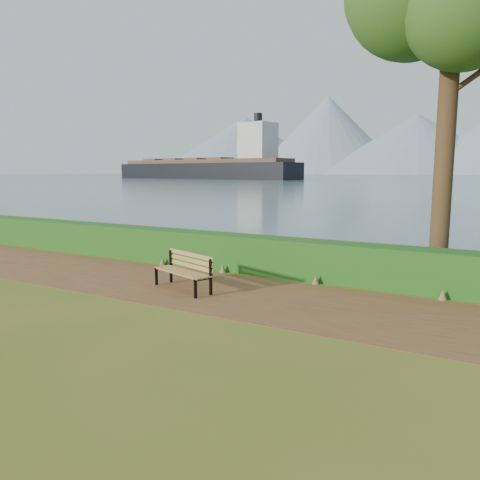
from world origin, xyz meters
The scene contains 5 objects.
ground centered at (0.00, 0.00, 0.00)m, with size 140.00×140.00×0.00m, color #505C1A.
path centered at (0.00, 0.30, 0.01)m, with size 40.00×3.40×0.01m, color brown.
hedge centered at (0.00, 2.60, 0.50)m, with size 32.00×0.85×1.00m, color #164212.
bench centered at (-0.92, 0.08, 0.50)m, with size 1.80×1.04×0.87m.
cargo_ship centered at (-83.86, 126.86, 3.37)m, with size 75.32×23.20×22.59m.
Camera 1 is at (5.52, -8.67, 2.78)m, focal length 35.00 mm.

